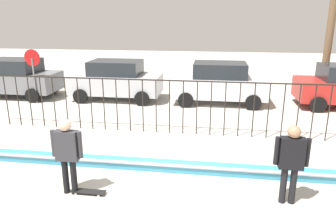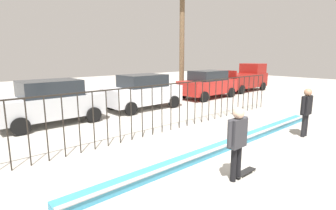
% 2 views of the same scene
% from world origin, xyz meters
% --- Properties ---
extents(ground_plane, '(60.00, 60.00, 0.00)m').
position_xyz_m(ground_plane, '(0.00, 0.00, 0.00)').
color(ground_plane, '#ADA89E').
extents(bowl_coping_ledge, '(11.00, 0.40, 0.27)m').
position_xyz_m(bowl_coping_ledge, '(0.00, 0.39, 0.12)').
color(bowl_coping_ledge, teal).
rests_on(bowl_coping_ledge, ground).
extents(perimeter_fence, '(14.04, 0.04, 1.87)m').
position_xyz_m(perimeter_fence, '(0.00, 3.15, 1.15)').
color(perimeter_fence, black).
rests_on(perimeter_fence, ground).
extents(skateboarder, '(0.72, 0.27, 1.78)m').
position_xyz_m(skateboarder, '(-1.71, -1.02, 1.07)').
color(skateboarder, black).
rests_on(skateboarder, ground).
extents(skateboard, '(0.80, 0.20, 0.07)m').
position_xyz_m(skateboard, '(-1.29, -1.01, 0.06)').
color(skateboard, black).
rests_on(skateboard, ground).
extents(camera_operator, '(0.72, 0.27, 1.78)m').
position_xyz_m(camera_operator, '(3.11, -0.72, 1.07)').
color(camera_operator, black).
rests_on(camera_operator, ground).
extents(parked_car_gray, '(4.30, 2.12, 1.90)m').
position_xyz_m(parked_car_gray, '(-8.38, 7.15, 0.97)').
color(parked_car_gray, slate).
rests_on(parked_car_gray, ground).
extents(parked_car_silver, '(4.30, 2.12, 1.90)m').
position_xyz_m(parked_car_silver, '(-3.17, 7.34, 0.97)').
color(parked_car_silver, '#B7BABF').
rests_on(parked_car_silver, ground).
extents(parked_car_white, '(4.30, 2.12, 1.90)m').
position_xyz_m(parked_car_white, '(1.74, 7.35, 0.97)').
color(parked_car_white, silver).
rests_on(parked_car_white, ground).
extents(stop_sign, '(0.76, 0.07, 2.50)m').
position_xyz_m(stop_sign, '(-6.72, 6.17, 1.62)').
color(stop_sign, slate).
rests_on(stop_sign, ground).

